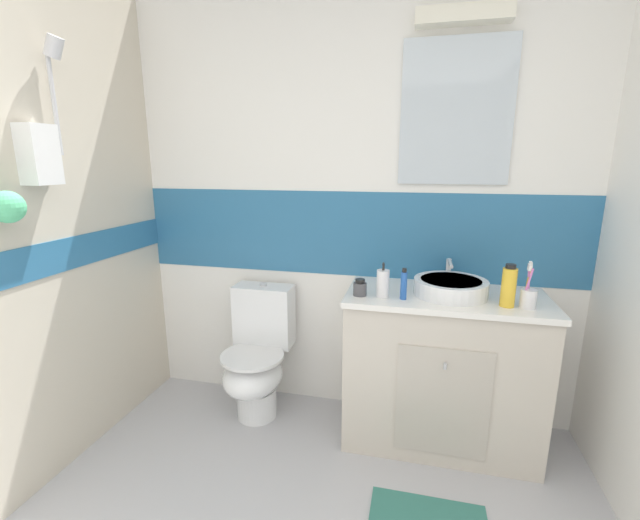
# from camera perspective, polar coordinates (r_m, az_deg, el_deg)

# --- Properties ---
(wall_back_tiled) EXTENTS (3.20, 0.20, 2.50)m
(wall_back_tiled) POSITION_cam_1_polar(r_m,az_deg,el_deg) (2.48, 4.72, 7.38)
(wall_back_tiled) COLOR white
(wall_back_tiled) RESTS_ON ground_plane
(vanity_cabinet) EXTENTS (1.02, 0.51, 0.85)m
(vanity_cabinet) POSITION_cam_1_polar(r_m,az_deg,el_deg) (2.41, 16.26, -14.14)
(vanity_cabinet) COLOR beige
(vanity_cabinet) RESTS_ON ground_plane
(sink_basin) EXTENTS (0.37, 0.41, 0.15)m
(sink_basin) POSITION_cam_1_polar(r_m,az_deg,el_deg) (2.23, 17.50, -3.49)
(sink_basin) COLOR white
(sink_basin) RESTS_ON vanity_cabinet
(toilet) EXTENTS (0.37, 0.50, 0.79)m
(toilet) POSITION_cam_1_polar(r_m,az_deg,el_deg) (2.60, -8.59, -13.11)
(toilet) COLOR white
(toilet) RESTS_ON ground_plane
(toothbrush_cup) EXTENTS (0.07, 0.07, 0.22)m
(toothbrush_cup) POSITION_cam_1_polar(r_m,az_deg,el_deg) (2.17, 26.73, -4.47)
(toothbrush_cup) COLOR white
(toothbrush_cup) RESTS_ON vanity_cabinet
(soap_dispenser) EXTENTS (0.06, 0.06, 0.18)m
(soap_dispenser) POSITION_cam_1_polar(r_m,az_deg,el_deg) (2.11, 8.64, -3.19)
(soap_dispenser) COLOR white
(soap_dispenser) RESTS_ON vanity_cabinet
(hair_gel_jar) EXTENTS (0.07, 0.07, 0.09)m
(hair_gel_jar) POSITION_cam_1_polar(r_m,az_deg,el_deg) (2.13, 5.51, -3.86)
(hair_gel_jar) COLOR #4C4C51
(hair_gel_jar) RESTS_ON vanity_cabinet
(toothpaste_tube_upright) EXTENTS (0.03, 0.03, 0.16)m
(toothpaste_tube_upright) POSITION_cam_1_polar(r_m,az_deg,el_deg) (2.09, 11.45, -3.36)
(toothpaste_tube_upright) COLOR #2659B2
(toothpaste_tube_upright) RESTS_ON vanity_cabinet
(mouthwash_bottle) EXTENTS (0.07, 0.07, 0.21)m
(mouthwash_bottle) POSITION_cam_1_polar(r_m,az_deg,el_deg) (2.14, 24.52, -3.32)
(mouthwash_bottle) COLOR yellow
(mouthwash_bottle) RESTS_ON vanity_cabinet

